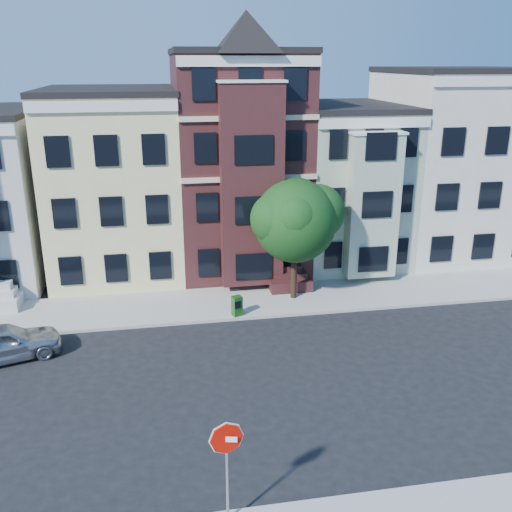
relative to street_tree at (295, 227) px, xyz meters
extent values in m
plane|color=black|center=(-1.89, -7.95, -3.93)|extent=(120.00, 120.00, 0.00)
cube|color=#9E9B93|center=(-1.89, 0.05, -3.86)|extent=(60.00, 4.00, 0.15)
cube|color=beige|center=(-8.89, 6.55, 1.07)|extent=(7.00, 9.00, 10.00)
cube|color=#3B191A|center=(-1.89, 6.55, 2.07)|extent=(7.00, 9.00, 12.00)
cube|color=#A0B199|center=(4.61, 6.55, 0.57)|extent=(6.00, 9.00, 9.00)
cube|color=silver|center=(11.61, 6.55, 1.57)|extent=(8.00, 9.00, 11.00)
imported|color=#AAADB4|center=(-13.17, -3.93, -3.16)|extent=(4.85, 3.05, 1.54)
cube|color=#1C531A|center=(-3.17, -1.65, -3.30)|extent=(0.54, 0.51, 0.97)
camera|label=1|loc=(-6.63, -26.25, 7.78)|focal=40.00mm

